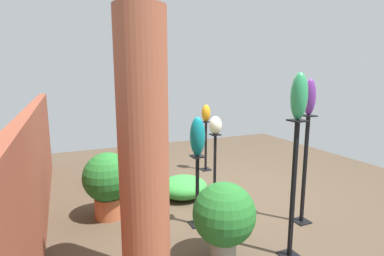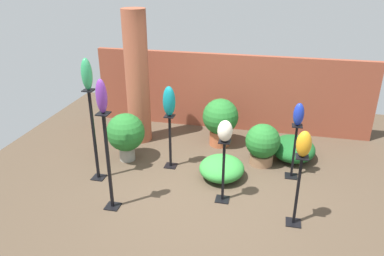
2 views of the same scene
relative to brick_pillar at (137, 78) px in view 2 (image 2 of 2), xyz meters
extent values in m
plane|color=#4C3D2D|center=(1.60, -1.54, -1.24)|extent=(8.00, 8.00, 0.00)
cube|color=brown|center=(1.60, 0.96, -0.46)|extent=(5.60, 0.12, 1.56)
cylinder|color=#9E5138|center=(0.00, 0.00, 0.00)|extent=(0.43, 0.43, 2.49)
cube|color=black|center=(0.87, -0.91, -1.24)|extent=(0.20, 0.20, 0.01)
cube|color=black|center=(0.87, -0.91, -0.78)|extent=(0.04, 0.04, 0.94)
cube|color=black|center=(0.87, -0.91, -0.32)|extent=(0.16, 0.16, 0.01)
cube|color=black|center=(1.88, -1.70, -1.24)|extent=(0.20, 0.20, 0.01)
cube|color=black|center=(1.88, -1.70, -0.76)|extent=(0.04, 0.04, 0.97)
cube|color=black|center=(1.88, -1.70, -0.29)|extent=(0.16, 0.16, 0.01)
cube|color=black|center=(0.38, -2.22, -1.24)|extent=(0.20, 0.20, 0.01)
cube|color=black|center=(0.38, -2.22, -0.52)|extent=(0.04, 0.04, 1.44)
cube|color=black|center=(0.38, -2.22, 0.19)|extent=(0.16, 0.16, 0.02)
cube|color=black|center=(-0.17, -1.54, -1.24)|extent=(0.20, 0.20, 0.01)
cube|color=black|center=(-0.17, -1.54, -0.49)|extent=(0.04, 0.04, 1.50)
cube|color=black|center=(-0.17, -1.54, 0.25)|extent=(0.16, 0.16, 0.02)
cube|color=black|center=(2.88, -0.80, -1.24)|extent=(0.20, 0.20, 0.01)
cube|color=black|center=(2.88, -0.80, -0.79)|extent=(0.04, 0.04, 0.91)
cube|color=black|center=(2.88, -0.80, -0.34)|extent=(0.16, 0.16, 0.01)
cube|color=black|center=(2.89, -2.03, -1.24)|extent=(0.20, 0.20, 0.01)
cube|color=black|center=(2.89, -2.03, -0.74)|extent=(0.04, 0.04, 1.01)
cube|color=black|center=(2.89, -2.03, -0.24)|extent=(0.16, 0.16, 0.02)
ellipsoid|color=#0F727A|center=(0.87, -0.91, -0.06)|extent=(0.20, 0.19, 0.50)
ellipsoid|color=beige|center=(1.88, -1.70, -0.13)|extent=(0.21, 0.22, 0.30)
ellipsoid|color=#6B2D8C|center=(0.38, -2.22, 0.43)|extent=(0.14, 0.15, 0.45)
ellipsoid|color=#2D9356|center=(-0.17, -1.54, 0.49)|extent=(0.16, 0.17, 0.47)
ellipsoid|color=#192D9E|center=(2.88, -0.80, -0.15)|extent=(0.16, 0.15, 0.36)
ellipsoid|color=orange|center=(2.89, -2.03, -0.06)|extent=(0.19, 0.18, 0.34)
cylinder|color=#B25B38|center=(1.56, 0.11, -1.10)|extent=(0.39, 0.39, 0.29)
sphere|color=#236B28|center=(1.56, 0.11, -0.67)|extent=(0.67, 0.67, 0.67)
cylinder|color=gray|center=(0.06, -0.84, -1.12)|extent=(0.27, 0.27, 0.25)
sphere|color=#236B28|center=(0.06, -0.84, -0.72)|extent=(0.66, 0.66, 0.66)
cylinder|color=#936B4C|center=(2.38, -0.47, -1.15)|extent=(0.40, 0.40, 0.18)
sphere|color=#236B28|center=(2.38, -0.47, -0.81)|extent=(0.59, 0.59, 0.59)
ellipsoid|color=#195923|center=(2.91, -0.14, -1.06)|extent=(0.76, 0.88, 0.38)
ellipsoid|color=#338C38|center=(1.78, -1.08, -1.07)|extent=(0.73, 0.77, 0.34)
camera|label=1|loc=(-2.45, 0.62, 0.70)|focal=28.00mm
camera|label=2|loc=(2.47, -6.30, 1.96)|focal=35.00mm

